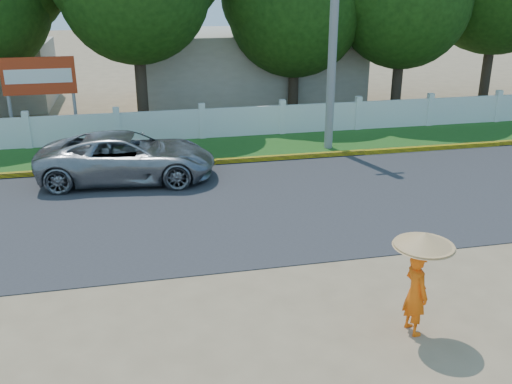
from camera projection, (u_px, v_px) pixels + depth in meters
ground at (279, 294)px, 10.63m from camera, size 120.00×120.00×0.00m
road at (235, 205)px, 14.74m from camera, size 60.00×7.00×0.02m
grass_verge at (208, 149)px, 19.54m from camera, size 60.00×3.50×0.03m
curb at (215, 162)px, 17.96m from camera, size 40.00×0.18×0.16m
fence at (202, 124)px, 20.67m from camera, size 40.00×0.10×1.10m
building_near at (246, 66)px, 27.12m from camera, size 10.00×6.00×3.20m
utility_pole at (333, 45)px, 18.46m from camera, size 0.28×0.28×6.95m
vehicle at (127, 157)px, 16.38m from camera, size 5.23×2.84×1.39m
monk_with_parasol at (420, 268)px, 9.12m from camera, size 0.99×0.99×1.80m
billboard at (39, 80)px, 20.01m from camera, size 2.50×0.13×2.95m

